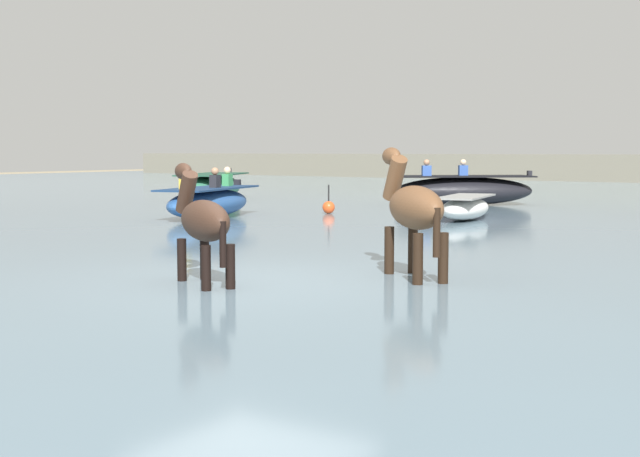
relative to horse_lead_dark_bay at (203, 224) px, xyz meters
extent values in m
plane|color=gray|center=(0.37, 0.42, -1.04)|extent=(120.00, 120.00, 0.00)
cube|color=slate|center=(0.37, 10.42, -0.89)|extent=(90.00, 90.00, 0.32)
ellipsoid|color=#382319|center=(0.06, -0.03, 0.04)|extent=(1.29, 0.95, 0.50)
cylinder|color=black|center=(-0.39, 0.04, -0.62)|extent=(0.11, 0.11, 0.84)
cylinder|color=black|center=(-0.25, 0.30, -0.62)|extent=(0.11, 0.11, 0.84)
cylinder|color=black|center=(0.38, -0.37, -0.62)|extent=(0.11, 0.11, 0.84)
cylinder|color=black|center=(0.51, -0.10, -0.62)|extent=(0.11, 0.11, 0.84)
cylinder|color=#382319|center=(-0.51, 0.27, 0.35)|extent=(0.49, 0.38, 0.57)
ellipsoid|color=#382319|center=(-0.62, 0.33, 0.61)|extent=(0.46, 0.35, 0.21)
cylinder|color=black|center=(0.58, -0.31, -0.19)|extent=(0.08, 0.08, 0.53)
ellipsoid|color=brown|center=(1.88, 1.86, 0.17)|extent=(1.37, 1.23, 0.55)
cylinder|color=black|center=(1.40, 2.04, -0.58)|extent=(0.13, 0.13, 0.93)
cylinder|color=black|center=(1.61, 2.30, -0.58)|extent=(0.13, 0.13, 0.93)
cylinder|color=black|center=(2.15, 1.43, -0.58)|extent=(0.13, 0.13, 0.93)
cylinder|color=black|center=(2.35, 1.69, -0.58)|extent=(0.13, 0.13, 0.93)
cylinder|color=brown|center=(1.31, 2.32, 0.51)|extent=(0.53, 0.49, 0.63)
ellipsoid|color=brown|center=(1.21, 2.41, 0.80)|extent=(0.49, 0.45, 0.24)
cylinder|color=black|center=(2.38, 1.45, -0.09)|extent=(0.09, 0.09, 0.59)
ellipsoid|color=black|center=(-4.12, 15.84, -0.31)|extent=(4.14, 3.81, 0.83)
cube|color=black|center=(-4.12, 15.84, 0.12)|extent=(3.97, 3.66, 0.04)
cube|color=black|center=(-2.61, 17.11, 0.19)|extent=(0.19, 0.20, 0.18)
cube|color=#3356A8|center=(-4.89, 14.95, 0.29)|extent=(0.31, 0.31, 0.30)
sphere|color=#A37556|center=(-4.89, 14.95, 0.53)|extent=(0.18, 0.18, 0.18)
cube|color=#3356A8|center=(-4.18, 15.91, 0.29)|extent=(0.31, 0.31, 0.30)
sphere|color=beige|center=(-4.18, 15.91, 0.53)|extent=(0.18, 0.18, 0.18)
ellipsoid|color=#337556|center=(-11.97, 13.62, -0.32)|extent=(3.10, 4.34, 0.82)
cube|color=#1E4634|center=(-11.97, 13.62, 0.11)|extent=(2.98, 4.16, 0.04)
cube|color=black|center=(-12.81, 15.39, 0.18)|extent=(0.20, 0.18, 0.18)
ellipsoid|color=silver|center=(-1.71, 10.86, -0.47)|extent=(1.47, 2.77, 0.52)
cube|color=gray|center=(-1.71, 10.86, -0.19)|extent=(1.41, 2.66, 0.04)
ellipsoid|color=#28518E|center=(-7.01, 7.89, -0.39)|extent=(2.18, 3.74, 0.69)
cube|color=navy|center=(-7.01, 7.89, -0.02)|extent=(2.09, 3.59, 0.04)
cube|color=black|center=(-7.48, 9.52, 0.05)|extent=(0.19, 0.16, 0.18)
cube|color=gold|center=(-6.84, 6.91, 0.15)|extent=(0.25, 0.30, 0.30)
sphere|color=#A37556|center=(-6.84, 6.91, 0.39)|extent=(0.18, 0.18, 0.18)
cube|color=#232328|center=(-6.84, 7.94, 0.15)|extent=(0.25, 0.30, 0.30)
sphere|color=#A37556|center=(-6.84, 7.94, 0.39)|extent=(0.18, 0.18, 0.18)
cube|color=#388E51|center=(-7.24, 8.85, 0.15)|extent=(0.25, 0.30, 0.30)
sphere|color=beige|center=(-7.24, 8.85, 0.39)|extent=(0.18, 0.18, 0.18)
sphere|color=#E54C1E|center=(-5.44, 10.69, -0.57)|extent=(0.32, 0.32, 0.32)
cylinder|color=black|center=(-5.44, 10.69, -0.20)|extent=(0.04, 0.04, 0.42)
camera|label=1|loc=(7.14, -7.82, 0.88)|focal=49.34mm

